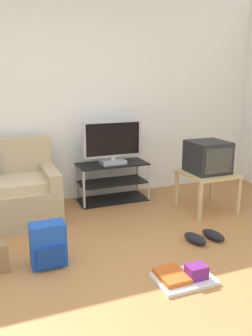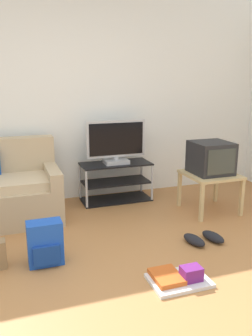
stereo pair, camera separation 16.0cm
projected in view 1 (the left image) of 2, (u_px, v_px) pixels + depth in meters
ground_plane at (114, 307)px, 2.53m from camera, size 9.00×9.80×0.02m
wall_back at (46, 97)px, 4.39m from camera, size 9.00×0.10×2.70m
tv_stand at (112, 182)px, 4.64m from camera, size 0.91×0.41×0.50m
flat_tv at (113, 143)px, 4.49m from camera, size 0.77×0.22×0.56m
side_table at (207, 178)px, 4.28m from camera, size 0.59×0.59×0.47m
crt_tv at (208, 157)px, 4.23m from camera, size 0.44×0.45×0.38m
backpack at (48, 245)px, 3.02m from camera, size 0.30×0.24×0.39m
sneakers_pair at (204, 237)px, 3.51m from camera, size 0.39×0.29×0.09m
floor_tray at (184, 276)px, 2.82m from camera, size 0.47×0.34×0.14m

